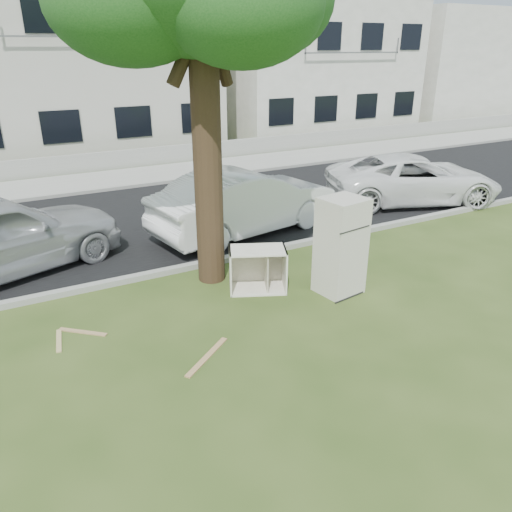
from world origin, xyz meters
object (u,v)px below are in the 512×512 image
cabinet (258,269)px  car_right (413,179)px  fridge (341,246)px  car_center (246,202)px

cabinet → car_right: (6.96, 2.98, 0.29)m
car_right → fridge: bearing=144.5°
fridge → car_center: 3.81m
fridge → car_right: (5.63, 3.81, -0.22)m
cabinet → car_right: size_ratio=0.21×
cabinet → car_center: (1.29, 2.98, 0.39)m
cabinet → car_right: bearing=47.1°
cabinet → car_right: car_right is taller
car_center → cabinet: bearing=146.4°
fridge → cabinet: fridge is taller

